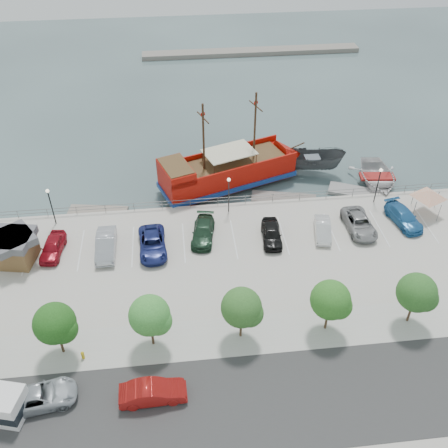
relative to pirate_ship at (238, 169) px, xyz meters
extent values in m
plane|color=#364649|center=(-1.86, -13.25, -1.92)|extent=(160.00, 160.00, 0.00)
cube|color=#373737|center=(-1.86, -29.25, -0.91)|extent=(100.00, 8.00, 0.04)
cube|color=#ACAAA2|center=(-1.86, -23.25, -0.90)|extent=(100.00, 4.00, 0.05)
cylinder|color=slate|center=(-1.86, -5.45, 0.03)|extent=(50.00, 0.06, 0.06)
cylinder|color=slate|center=(-1.86, -5.45, -0.37)|extent=(50.00, 0.06, 0.06)
cube|color=gray|center=(8.14, 41.75, -1.52)|extent=(40.00, 3.00, 0.80)
cube|color=#A50E05|center=(-1.24, -0.44, -0.09)|extent=(16.14, 9.67, 2.50)
cube|color=navy|center=(-1.24, -0.44, -0.91)|extent=(16.51, 10.04, 0.58)
cone|color=#A50E05|center=(6.76, 2.38, -0.09)|extent=(4.44, 5.39, 4.62)
cube|color=#A50E05|center=(-7.14, -2.52, 1.84)|extent=(4.33, 5.50, 1.35)
cube|color=brown|center=(-7.14, -2.52, 2.56)|extent=(4.02, 5.08, 0.12)
cube|color=brown|center=(-0.78, -0.28, 1.21)|extent=(13.22, 8.16, 0.14)
cube|color=#A50E05|center=(-2.01, 1.74, 1.50)|extent=(14.60, 5.31, 0.67)
cube|color=#A50E05|center=(-0.47, -2.62, 1.50)|extent=(14.60, 5.31, 0.67)
cylinder|color=#382111|center=(1.94, 0.68, 5.11)|extent=(0.29, 0.29, 7.90)
cylinder|color=#382111|center=(-3.96, -1.40, 5.11)|extent=(0.29, 0.29, 7.90)
cylinder|color=#382111|center=(1.94, 0.68, 7.52)|extent=(1.09, 2.77, 0.13)
cylinder|color=#382111|center=(-3.96, -1.40, 7.52)|extent=(1.09, 2.77, 0.13)
cube|color=beige|center=(-1.06, -0.37, 2.61)|extent=(6.49, 5.31, 0.12)
cylinder|color=#382111|center=(7.39, 2.61, 1.07)|extent=(2.31, 0.94, 0.57)
imported|color=#414446|center=(9.16, 1.17, -0.43)|extent=(8.11, 4.45, 2.97)
imported|color=silver|center=(16.19, -2.10, -1.10)|extent=(6.45, 8.46, 1.64)
cube|color=gray|center=(-15.95, -4.05, -1.74)|extent=(6.60, 2.85, 0.36)
cube|color=slate|center=(4.74, -4.05, -1.71)|extent=(7.53, 3.65, 0.41)
cube|color=gray|center=(13.96, -4.05, -1.70)|extent=(7.94, 5.21, 0.44)
cube|color=brown|center=(-22.53, -12.06, 0.25)|extent=(3.74, 3.74, 2.35)
cube|color=#515056|center=(-22.53, -12.06, 1.69)|extent=(4.24, 4.24, 0.75)
cylinder|color=slate|center=(18.04, -7.62, 0.10)|extent=(0.08, 0.08, 2.05)
cylinder|color=slate|center=(20.31, -8.46, 0.10)|extent=(0.08, 0.08, 2.05)
cylinder|color=slate|center=(17.20, -9.89, 0.10)|extent=(0.08, 0.08, 2.05)
cylinder|color=slate|center=(19.47, -10.73, 0.10)|extent=(0.08, 0.08, 2.05)
pyramid|color=beige|center=(18.76, -9.18, 1.92)|extent=(5.02, 5.02, 0.84)
imported|color=#A3A9B0|center=(-17.82, -27.57, -0.19)|extent=(5.54, 3.19, 1.45)
imported|color=#A31613|center=(-9.84, -28.15, -0.13)|extent=(4.86, 1.83, 1.58)
cylinder|color=gold|center=(-15.24, -24.05, -0.62)|extent=(0.24, 0.24, 0.61)
sphere|color=gold|center=(-15.24, -24.05, -0.29)|extent=(0.26, 0.26, 0.26)
cylinder|color=black|center=(-19.86, -6.75, 1.08)|extent=(0.12, 0.12, 4.00)
sphere|color=#FFF2CC|center=(-19.86, -6.75, 3.18)|extent=(0.36, 0.36, 0.36)
cylinder|color=black|center=(-1.86, -6.75, 1.08)|extent=(0.12, 0.12, 4.00)
sphere|color=#FFF2CC|center=(-1.86, -6.75, 3.18)|extent=(0.36, 0.36, 0.36)
cylinder|color=black|center=(14.14, -6.75, 1.08)|extent=(0.12, 0.12, 4.00)
sphere|color=#FFF2CC|center=(14.14, -6.75, 3.18)|extent=(0.36, 0.36, 0.36)
cylinder|color=#473321|center=(-16.86, -23.25, 0.18)|extent=(0.20, 0.20, 2.20)
sphere|color=#1C4B16|center=(-16.86, -23.25, 2.48)|extent=(3.20, 3.20, 3.20)
sphere|color=#1C4B16|center=(-16.26, -23.55, 2.08)|extent=(2.20, 2.20, 2.20)
cylinder|color=#473321|center=(-9.86, -23.25, 0.18)|extent=(0.20, 0.20, 2.20)
sphere|color=#33772E|center=(-9.86, -23.25, 2.48)|extent=(3.20, 3.20, 3.20)
sphere|color=#33772E|center=(-9.26, -23.55, 2.08)|extent=(2.20, 2.20, 2.20)
cylinder|color=#473321|center=(-2.86, -23.25, 0.18)|extent=(0.20, 0.20, 2.20)
sphere|color=#2B5722|center=(-2.86, -23.25, 2.48)|extent=(3.20, 3.20, 3.20)
sphere|color=#2B5722|center=(-2.26, -23.55, 2.08)|extent=(2.20, 2.20, 2.20)
cylinder|color=#473321|center=(4.14, -23.25, 0.18)|extent=(0.20, 0.20, 2.20)
sphere|color=#29611E|center=(4.14, -23.25, 2.48)|extent=(3.20, 3.20, 3.20)
sphere|color=#29611E|center=(4.74, -23.55, 2.08)|extent=(2.20, 2.20, 2.20)
cylinder|color=#473321|center=(11.14, -23.25, 0.18)|extent=(0.20, 0.20, 2.20)
sphere|color=#26541F|center=(11.14, -23.25, 2.48)|extent=(3.20, 3.20, 3.20)
sphere|color=#26541F|center=(11.74, -23.55, 2.08)|extent=(2.20, 2.20, 2.20)
imported|color=maroon|center=(-19.36, -11.35, -0.16)|extent=(2.31, 4.66, 1.53)
imported|color=#A6A9B1|center=(-14.31, -11.73, -0.08)|extent=(1.81, 5.11, 1.68)
imported|color=navy|center=(-9.87, -12.00, -0.15)|extent=(2.88, 5.69, 1.54)
imported|color=#1B3623|center=(-4.88, -10.69, -0.18)|extent=(2.96, 5.39, 1.48)
imported|color=black|center=(1.81, -11.75, -0.13)|extent=(2.23, 4.75, 1.57)
imported|color=silver|center=(7.03, -11.59, -0.22)|extent=(2.24, 4.43, 1.39)
imported|color=gray|center=(10.92, -11.15, -0.17)|extent=(2.62, 5.43, 1.49)
imported|color=#2769A4|center=(15.83, -10.62, -0.18)|extent=(3.07, 5.45, 1.49)
camera|label=1|loc=(-7.05, -48.64, 31.41)|focal=40.00mm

